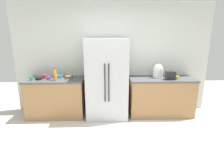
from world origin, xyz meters
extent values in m
plane|color=beige|center=(0.00, 0.00, 0.00)|extent=(9.63, 9.63, 0.00)
cube|color=silver|center=(0.00, 1.96, 1.30)|extent=(4.69, 0.10, 2.60)
cube|color=#9E7247|center=(-1.32, 1.58, 0.43)|extent=(1.28, 0.64, 0.85)
cube|color=#4C4C51|center=(-1.32, 1.58, 0.87)|extent=(1.31, 0.67, 0.04)
cube|color=#9E7247|center=(1.13, 1.58, 0.43)|extent=(1.46, 0.64, 0.85)
cube|color=#4C4C51|center=(1.13, 1.58, 0.87)|extent=(1.49, 0.67, 0.04)
cube|color=#B7BABF|center=(-0.14, 1.53, 0.90)|extent=(0.92, 0.72, 1.80)
cylinder|color=#262628|center=(-0.18, 1.15, 0.90)|extent=(0.02, 0.02, 0.81)
cylinder|color=#262628|center=(-0.10, 1.15, 0.90)|extent=(0.02, 0.02, 0.81)
cube|color=black|center=(1.28, 1.44, 0.98)|extent=(0.20, 0.14, 0.18)
cylinder|color=white|center=(1.06, 1.66, 1.00)|extent=(0.23, 0.23, 0.21)
sphere|color=white|center=(1.06, 1.66, 1.10)|extent=(0.21, 0.21, 0.21)
cylinder|color=orange|center=(-1.27, 1.44, 0.99)|extent=(0.07, 0.07, 0.20)
cylinder|color=orange|center=(-1.27, 1.44, 1.13)|extent=(0.03, 0.03, 0.06)
cylinder|color=#333338|center=(-1.27, 1.44, 1.17)|extent=(0.04, 0.04, 0.02)
cylinder|color=yellow|center=(1.45, 1.46, 0.93)|extent=(0.08, 0.08, 0.07)
cylinder|color=green|center=(-1.79, 1.45, 0.93)|extent=(0.07, 0.07, 0.08)
cylinder|color=purple|center=(-1.43, 1.50, 0.93)|extent=(0.09, 0.09, 0.08)
cylinder|color=red|center=(-1.56, 1.62, 0.94)|extent=(0.08, 0.08, 0.09)
cylinder|color=brown|center=(-1.01, 1.63, 0.92)|extent=(0.18, 0.18, 0.06)
cylinder|color=teal|center=(-1.27, 1.69, 0.93)|extent=(0.19, 0.19, 0.07)
cylinder|color=black|center=(-1.66, 1.52, 0.92)|extent=(0.15, 0.15, 0.05)
camera|label=1|loc=(-0.15, -2.50, 1.86)|focal=29.37mm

